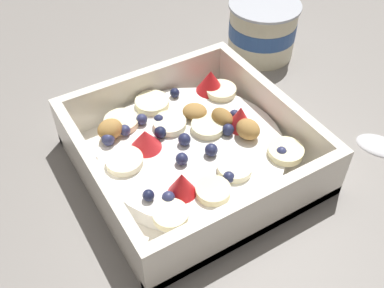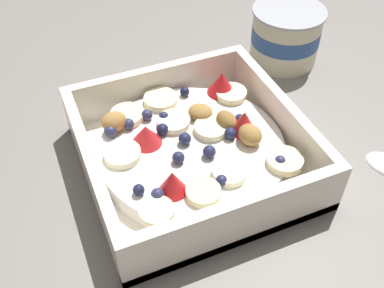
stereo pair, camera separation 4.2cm
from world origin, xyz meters
name	(u,v)px [view 1 (the left image)]	position (x,y,z in m)	size (l,w,h in m)	color
ground_plane	(182,161)	(0.00, 0.00, 0.00)	(2.40, 2.40, 0.00)	gray
fruit_bowl	(192,150)	(0.01, -0.01, 0.02)	(0.20, 0.20, 0.06)	white
yogurt_cup	(262,29)	(0.18, 0.11, 0.03)	(0.09, 0.09, 0.07)	beige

